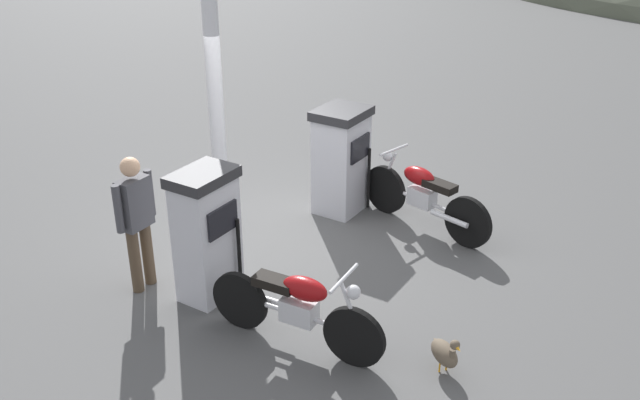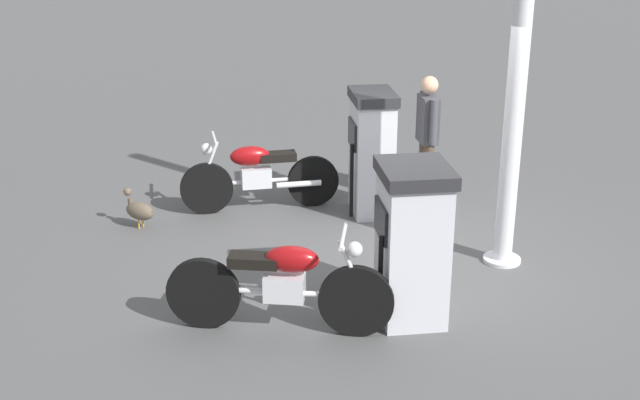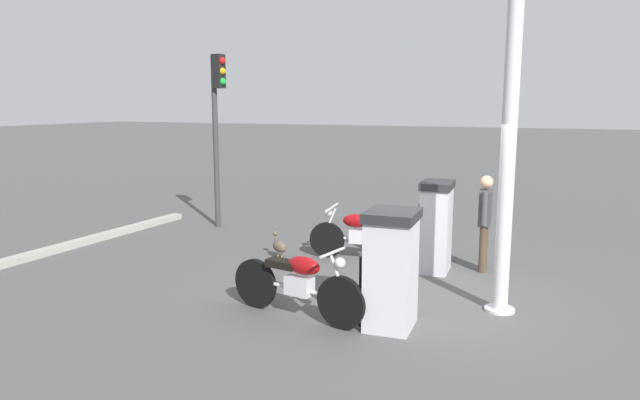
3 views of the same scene
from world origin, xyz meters
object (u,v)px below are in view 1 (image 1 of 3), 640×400
Objects in this scene: attendant_person at (136,216)px; canopy_support_pole at (213,57)px; fuel_pump_far at (341,160)px; wandering_duck at (445,353)px; fuel_pump_near at (207,234)px; motorcycle_far_pump at (423,196)px; motorcycle_near_pump at (297,307)px.

attendant_person is 2.32m from canopy_support_pole.
wandering_duck is (2.75, -2.36, -0.53)m from fuel_pump_far.
fuel_pump_near reaches higher than motorcycle_far_pump.
fuel_pump_near is at bearing 172.08° from motorcycle_near_pump.
wandering_duck is 0.10× the size of canopy_support_pole.
fuel_pump_near is at bearing 24.19° from attendant_person.
motorcycle_far_pump is at bearing 58.56° from attendant_person.
canopy_support_pole is (-1.21, -1.12, 1.47)m from fuel_pump_far.
motorcycle_near_pump is at bearing 3.84° from attendant_person.
fuel_pump_near is at bearing -90.00° from fuel_pump_far.
fuel_pump_far reaches higher than motorcycle_far_pump.
motorcycle_far_pump is at bearing 28.32° from canopy_support_pole.
motorcycle_near_pump is 1.21× the size of attendant_person.
canopy_support_pole is at bearing 128.39° from fuel_pump_near.
fuel_pump_far is at bearing 139.39° from wandering_duck.
fuel_pump_near is 2.64m from fuel_pump_far.
motorcycle_far_pump reaches higher than motorcycle_near_pump.
wandering_duck is at bearing -17.43° from canopy_support_pole.
motorcycle_far_pump is (-0.18, 3.00, 0.00)m from motorcycle_near_pump.
motorcycle_near_pump is 2.15m from attendant_person.
motorcycle_near_pump is 3.01m from motorcycle_far_pump.
fuel_pump_near is 3.21× the size of wandering_duck.
fuel_pump_near reaches higher than fuel_pump_far.
attendant_person is at bearing -75.73° from canopy_support_pole.
fuel_pump_far is 0.73× the size of motorcycle_far_pump.
attendant_person is (-2.10, -0.14, 0.45)m from motorcycle_near_pump.
wandering_duck is (1.57, -2.53, -0.24)m from motorcycle_far_pump.
wandering_duck is 4.61m from canopy_support_pole.
canopy_support_pole is at bearing 146.32° from motorcycle_near_pump.
canopy_support_pole is (-0.47, 1.85, 1.31)m from attendant_person.
motorcycle_far_pump is 2.99m from wandering_duck.
fuel_pump_far is 2.21m from canopy_support_pole.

